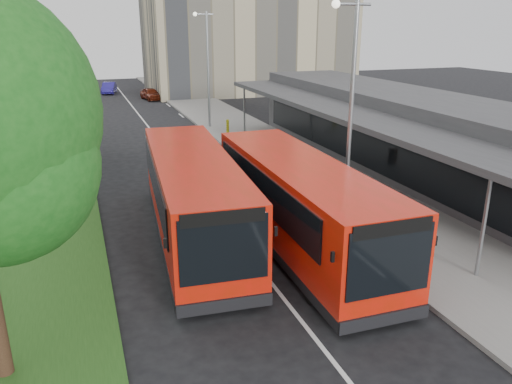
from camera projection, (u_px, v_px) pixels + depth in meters
ground at (258, 267)px, 15.87m from camera, size 120.00×120.00×0.00m
pavement at (241, 131)px, 35.60m from camera, size 5.00×80.00×0.15m
grass_verge at (46, 145)px, 31.44m from camera, size 5.00×80.00×0.10m
lane_centre_line at (171, 155)px, 29.24m from camera, size 0.12×70.00×0.01m
kerb_dashes at (208, 137)px, 33.86m from camera, size 0.12×56.00×0.01m
office_block at (247, 8)px, 54.91m from camera, size 22.00×12.00×18.00m
station_building at (402, 131)px, 25.83m from camera, size 7.70×26.00×4.00m
tree_mid at (17, 78)px, 20.00m from camera, size 5.09×5.09×8.18m
tree_far at (36, 66)px, 30.84m from camera, size 4.66×4.66×7.49m
lamp_post_near at (349, 103)px, 17.46m from camera, size 1.44×0.28×8.00m
lamp_post_far at (207, 63)px, 35.29m from camera, size 1.44×0.28×8.00m
bus_main at (300, 205)px, 16.75m from camera, size 2.95×10.80×3.04m
bus_second at (194, 197)px, 17.48m from camera, size 3.60×10.94×3.05m
litter_bin at (311, 164)px, 25.34m from camera, size 0.49×0.49×0.81m
bollard at (228, 128)px, 33.28m from camera, size 0.21×0.21×1.15m
car_near at (151, 94)px, 50.41m from camera, size 1.99×3.68×1.19m
car_far at (109, 88)px, 54.98m from camera, size 1.95×3.86×1.21m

